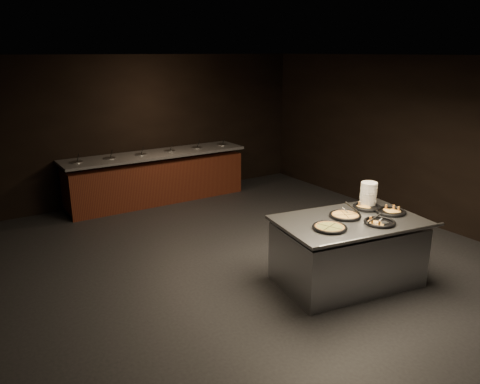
{
  "coord_description": "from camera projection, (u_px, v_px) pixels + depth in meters",
  "views": [
    {
      "loc": [
        -3.56,
        -5.05,
        2.95
      ],
      "look_at": [
        -0.1,
        0.3,
        1.03
      ],
      "focal_mm": 35.0,
      "sensor_mm": 36.0,
      "label": 1
    }
  ],
  "objects": [
    {
      "name": "server_left",
      "position": [
        349.0,
        209.0,
        6.15
      ],
      "size": [
        0.22,
        0.31,
        0.17
      ],
      "rotation": [
        0.0,
        0.0,
        2.17
      ],
      "color": "#B4B6BB",
      "rests_on": "serving_counter"
    },
    {
      "name": "server_right",
      "position": [
        377.0,
        220.0,
        5.77
      ],
      "size": [
        0.31,
        0.11,
        0.15
      ],
      "rotation": [
        0.0,
        0.0,
        -0.18
      ],
      "color": "#B4B6BB",
      "rests_on": "serving_counter"
    },
    {
      "name": "serving_counter",
      "position": [
        347.0,
        253.0,
        6.12
      ],
      "size": [
        2.01,
        1.47,
        0.89
      ],
      "rotation": [
        0.0,
        0.0,
        -0.16
      ],
      "color": "#B4B6BB",
      "rests_on": "ground"
    },
    {
      "name": "plate_stack",
      "position": [
        369.0,
        194.0,
        6.52
      ],
      "size": [
        0.23,
        0.23,
        0.32
      ],
      "primitive_type": "cylinder",
      "color": "white",
      "rests_on": "serving_counter"
    },
    {
      "name": "room",
      "position": [
        258.0,
        167.0,
        6.34
      ],
      "size": [
        7.02,
        8.02,
        2.92
      ],
      "color": "black",
      "rests_on": "ground"
    },
    {
      "name": "pan_veggie_slices",
      "position": [
        391.0,
        212.0,
        6.23
      ],
      "size": [
        0.4,
        0.4,
        0.04
      ],
      "rotation": [
        0.0,
        0.0,
        -0.41
      ],
      "color": "black",
      "rests_on": "serving_counter"
    },
    {
      "name": "salad_bar",
      "position": [
        157.0,
        180.0,
        9.5
      ],
      "size": [
        3.7,
        0.83,
        1.18
      ],
      "color": "#5B2815",
      "rests_on": "ground"
    },
    {
      "name": "pan_cheese_slices_b",
      "position": [
        380.0,
        222.0,
        5.84
      ],
      "size": [
        0.39,
        0.39,
        0.04
      ],
      "rotation": [
        0.0,
        0.0,
        2.06
      ],
      "color": "black",
      "rests_on": "serving_counter"
    },
    {
      "name": "pan_cheese_whole",
      "position": [
        345.0,
        215.0,
        6.08
      ],
      "size": [
        0.42,
        0.42,
        0.04
      ],
      "rotation": [
        0.0,
        0.0,
        -0.43
      ],
      "color": "black",
      "rests_on": "serving_counter"
    },
    {
      "name": "pan_veggie_whole",
      "position": [
        330.0,
        227.0,
        5.67
      ],
      "size": [
        0.43,
        0.43,
        0.04
      ],
      "rotation": [
        0.0,
        0.0,
        0.35
      ],
      "color": "black",
      "rests_on": "serving_counter"
    },
    {
      "name": "pan_cheese_slices_a",
      "position": [
        367.0,
        207.0,
        6.42
      ],
      "size": [
        0.38,
        0.38,
        0.04
      ],
      "rotation": [
        0.0,
        0.0,
        1.09
      ],
      "color": "black",
      "rests_on": "serving_counter"
    }
  ]
}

